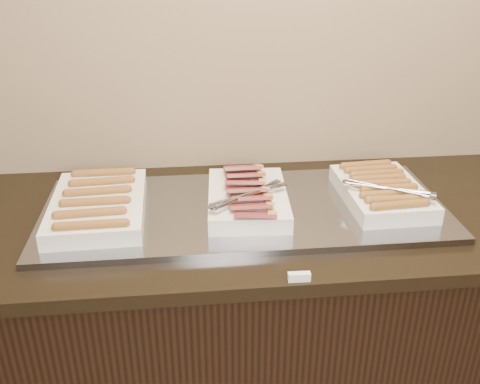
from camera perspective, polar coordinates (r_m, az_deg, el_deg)
The scene contains 6 objects.
counter at distance 1.87m, azimuth 0.44°, elevation -14.36°, with size 2.06×0.76×0.90m.
warming_tray at distance 1.61m, azimuth 0.49°, elevation -1.89°, with size 1.20×0.50×0.02m, color gray.
dish_left at distance 1.61m, azimuth -14.89°, elevation -1.36°, with size 0.27×0.40×0.07m.
dish_center at distance 1.59m, azimuth 0.81°, elevation -0.58°, with size 0.27×0.37×0.09m.
dish_right at distance 1.68m, azimuth 14.90°, elevation 0.12°, with size 0.26×0.35×0.08m.
label_holder at distance 1.32m, azimuth 6.33°, elevation -8.98°, with size 0.06×0.02×0.02m, color white.
Camera 1 is at (-0.16, 0.72, 1.67)m, focal length 40.00 mm.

